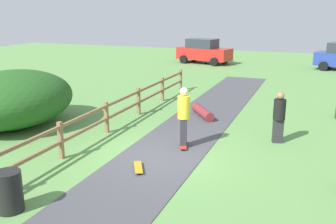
{
  "coord_description": "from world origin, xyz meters",
  "views": [
    {
      "loc": [
        4.0,
        -9.77,
        4.18
      ],
      "look_at": [
        -0.27,
        1.17,
        1.0
      ],
      "focal_mm": 40.8,
      "sensor_mm": 36.0,
      "label": 1
    }
  ],
  "objects": [
    {
      "name": "skateboard_loose",
      "position": [
        -0.18,
        -1.25,
        0.09
      ],
      "size": [
        0.56,
        0.8,
        0.08
      ],
      "color": "#BF8C19",
      "rests_on": "asphalt_path"
    },
    {
      "name": "bystander_black",
      "position": [
        3.05,
        2.39,
        0.91
      ],
      "size": [
        0.48,
        0.48,
        1.66
      ],
      "color": "#2D2D33",
      "rests_on": "ground_plane"
    },
    {
      "name": "parked_car_red",
      "position": [
        -4.35,
        19.41,
        0.96
      ],
      "size": [
        4.47,
        2.68,
        1.92
      ],
      "color": "red",
      "rests_on": "ground_plane"
    },
    {
      "name": "skater_fallen",
      "position": [
        -0.11,
        4.37,
        0.2
      ],
      "size": [
        1.55,
        1.57,
        0.36
      ],
      "color": "maroon",
      "rests_on": "asphalt_path"
    },
    {
      "name": "asphalt_path",
      "position": [
        0.0,
        0.0,
        0.01
      ],
      "size": [
        2.4,
        28.0,
        0.02
      ],
      "primitive_type": "cube",
      "color": "#47474C",
      "rests_on": "ground_plane"
    },
    {
      "name": "ground_plane",
      "position": [
        0.0,
        0.0,
        0.0
      ],
      "size": [
        60.0,
        60.0,
        0.0
      ],
      "primitive_type": "plane",
      "color": "#60934C"
    },
    {
      "name": "bush_large",
      "position": [
        -6.17,
        0.79,
        1.02
      ],
      "size": [
        3.93,
        4.72,
        2.04
      ],
      "primitive_type": "ellipsoid",
      "color": "#23561E",
      "rests_on": "ground_plane"
    },
    {
      "name": "wooden_fence",
      "position": [
        -2.6,
        0.0,
        0.67
      ],
      "size": [
        0.12,
        18.12,
        1.1
      ],
      "color": "olive",
      "rests_on": "ground_plane"
    },
    {
      "name": "trash_bin",
      "position": [
        -1.8,
        -4.15,
        0.45
      ],
      "size": [
        0.56,
        0.56,
        0.9
      ],
      "primitive_type": "cylinder",
      "color": "black",
      "rests_on": "ground_plane"
    },
    {
      "name": "skater_riding",
      "position": [
        0.37,
        0.85,
        1.08
      ],
      "size": [
        0.47,
        0.82,
        1.88
      ],
      "color": "#B23326",
      "rests_on": "asphalt_path"
    }
  ]
}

